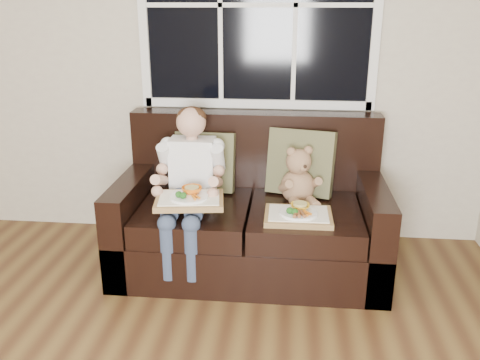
# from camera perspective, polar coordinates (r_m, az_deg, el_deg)

# --- Properties ---
(window_back) EXTENTS (1.62, 0.04, 1.37)m
(window_back) POSITION_cam_1_polar(r_m,az_deg,el_deg) (3.55, 2.02, 19.05)
(window_back) COLOR black
(window_back) RESTS_ON room_walls
(loveseat) EXTENTS (1.70, 0.92, 0.96)m
(loveseat) POSITION_cam_1_polar(r_m,az_deg,el_deg) (3.37, 1.22, -4.42)
(loveseat) COLOR black
(loveseat) RESTS_ON ground
(pillow_left) EXTENTS (0.41, 0.20, 0.41)m
(pillow_left) POSITION_cam_1_polar(r_m,az_deg,el_deg) (3.43, -3.94, 2.04)
(pillow_left) COLOR brown
(pillow_left) RESTS_ON loveseat
(pillow_right) EXTENTS (0.47, 0.30, 0.45)m
(pillow_right) POSITION_cam_1_polar(r_m,az_deg,el_deg) (3.38, 6.84, 1.98)
(pillow_right) COLOR brown
(pillow_right) RESTS_ON loveseat
(child) EXTENTS (0.41, 0.61, 0.93)m
(child) POSITION_cam_1_polar(r_m,az_deg,el_deg) (3.18, -5.66, 0.77)
(child) COLOR white
(child) RESTS_ON loveseat
(teddy_bear) EXTENTS (0.27, 0.32, 0.38)m
(teddy_bear) POSITION_cam_1_polar(r_m,az_deg,el_deg) (3.25, 6.52, 0.07)
(teddy_bear) COLOR #9F7854
(teddy_bear) RESTS_ON loveseat
(tray_left) EXTENTS (0.44, 0.36, 0.09)m
(tray_left) POSITION_cam_1_polar(r_m,az_deg,el_deg) (3.01, -5.69, -2.08)
(tray_left) COLOR #A7864B
(tray_left) RESTS_ON child
(tray_right) EXTENTS (0.40, 0.31, 0.09)m
(tray_right) POSITION_cam_1_polar(r_m,az_deg,el_deg) (3.03, 6.56, -3.88)
(tray_right) COLOR #A7864B
(tray_right) RESTS_ON loveseat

